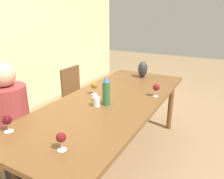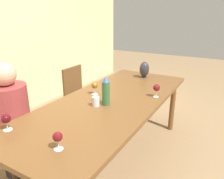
{
  "view_description": "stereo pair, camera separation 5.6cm",
  "coord_description": "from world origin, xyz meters",
  "px_view_note": "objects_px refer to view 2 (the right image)",
  "views": [
    {
      "loc": [
        -1.81,
        -1.0,
        1.6
      ],
      "look_at": [
        0.03,
        0.0,
        0.86
      ],
      "focal_mm": 35.0,
      "sensor_mm": 36.0,
      "label": 1
    },
    {
      "loc": [
        -1.78,
        -1.05,
        1.6
      ],
      "look_at": [
        0.03,
        0.0,
        0.86
      ],
      "focal_mm": 35.0,
      "sensor_mm": 36.0,
      "label": 2
    }
  ],
  "objects_px": {
    "water_bottle": "(106,91)",
    "chair_near": "(9,129)",
    "chair_far": "(81,94)",
    "wine_glass_3": "(95,86)",
    "wine_glass_1": "(58,137)",
    "person_near": "(12,118)",
    "wine_glass_0": "(157,88)",
    "water_tumbler": "(96,101)",
    "vase": "(144,69)",
    "wine_glass_2": "(6,119)"
  },
  "relations": [
    {
      "from": "wine_glass_2",
      "to": "water_bottle",
      "type": "bearing_deg",
      "value": -26.36
    },
    {
      "from": "chair_near",
      "to": "wine_glass_1",
      "type": "bearing_deg",
      "value": -106.99
    },
    {
      "from": "wine_glass_0",
      "to": "water_tumbler",
      "type": "bearing_deg",
      "value": 141.21
    },
    {
      "from": "vase",
      "to": "chair_far",
      "type": "bearing_deg",
      "value": 113.3
    },
    {
      "from": "wine_glass_2",
      "to": "person_near",
      "type": "height_order",
      "value": "person_near"
    },
    {
      "from": "vase",
      "to": "wine_glass_0",
      "type": "height_order",
      "value": "vase"
    },
    {
      "from": "vase",
      "to": "wine_glass_1",
      "type": "xyz_separation_m",
      "value": [
        -1.83,
        -0.16,
        -0.03
      ]
    },
    {
      "from": "vase",
      "to": "wine_glass_3",
      "type": "bearing_deg",
      "value": 166.28
    },
    {
      "from": "chair_near",
      "to": "person_near",
      "type": "relative_size",
      "value": 0.74
    },
    {
      "from": "wine_glass_2",
      "to": "person_near",
      "type": "xyz_separation_m",
      "value": [
        0.31,
        0.4,
        -0.22
      ]
    },
    {
      "from": "wine_glass_2",
      "to": "chair_near",
      "type": "xyz_separation_m",
      "value": [
        0.31,
        0.48,
        -0.38
      ]
    },
    {
      "from": "wine_glass_1",
      "to": "chair_near",
      "type": "xyz_separation_m",
      "value": [
        0.3,
        0.99,
        -0.37
      ]
    },
    {
      "from": "water_tumbler",
      "to": "wine_glass_2",
      "type": "relative_size",
      "value": 0.72
    },
    {
      "from": "water_tumbler",
      "to": "chair_near",
      "type": "relative_size",
      "value": 0.11
    },
    {
      "from": "wine_glass_0",
      "to": "wine_glass_3",
      "type": "relative_size",
      "value": 1.01
    },
    {
      "from": "water_tumbler",
      "to": "chair_near",
      "type": "distance_m",
      "value": 0.96
    },
    {
      "from": "water_tumbler",
      "to": "person_near",
      "type": "relative_size",
      "value": 0.08
    },
    {
      "from": "wine_glass_2",
      "to": "wine_glass_3",
      "type": "distance_m",
      "value": 0.97
    },
    {
      "from": "wine_glass_2",
      "to": "chair_far",
      "type": "height_order",
      "value": "wine_glass_2"
    },
    {
      "from": "chair_near",
      "to": "person_near",
      "type": "height_order",
      "value": "person_near"
    },
    {
      "from": "chair_far",
      "to": "person_near",
      "type": "height_order",
      "value": "person_near"
    },
    {
      "from": "chair_near",
      "to": "person_near",
      "type": "xyz_separation_m",
      "value": [
        -0.0,
        -0.08,
        0.15
      ]
    },
    {
      "from": "wine_glass_2",
      "to": "chair_near",
      "type": "height_order",
      "value": "wine_glass_2"
    },
    {
      "from": "vase",
      "to": "chair_near",
      "type": "height_order",
      "value": "vase"
    },
    {
      "from": "water_bottle",
      "to": "chair_near",
      "type": "relative_size",
      "value": 0.32
    },
    {
      "from": "chair_far",
      "to": "wine_glass_3",
      "type": "bearing_deg",
      "value": -130.17
    },
    {
      "from": "person_near",
      "to": "wine_glass_3",
      "type": "bearing_deg",
      "value": -39.13
    },
    {
      "from": "wine_glass_1",
      "to": "chair_far",
      "type": "bearing_deg",
      "value": 33.74
    },
    {
      "from": "person_near",
      "to": "chair_far",
      "type": "bearing_deg",
      "value": 3.98
    },
    {
      "from": "wine_glass_3",
      "to": "chair_near",
      "type": "bearing_deg",
      "value": 136.83
    },
    {
      "from": "water_bottle",
      "to": "wine_glass_3",
      "type": "height_order",
      "value": "water_bottle"
    },
    {
      "from": "chair_far",
      "to": "vase",
      "type": "bearing_deg",
      "value": -66.7
    },
    {
      "from": "water_bottle",
      "to": "chair_near",
      "type": "xyz_separation_m",
      "value": [
        -0.48,
        0.87,
        -0.42
      ]
    },
    {
      "from": "wine_glass_1",
      "to": "person_near",
      "type": "distance_m",
      "value": 0.98
    },
    {
      "from": "wine_glass_0",
      "to": "wine_glass_2",
      "type": "relative_size",
      "value": 1.07
    },
    {
      "from": "wine_glass_2",
      "to": "person_near",
      "type": "bearing_deg",
      "value": 52.2
    },
    {
      "from": "water_bottle",
      "to": "wine_glass_2",
      "type": "height_order",
      "value": "water_bottle"
    },
    {
      "from": "wine_glass_2",
      "to": "vase",
      "type": "bearing_deg",
      "value": -10.76
    },
    {
      "from": "wine_glass_1",
      "to": "wine_glass_3",
      "type": "bearing_deg",
      "value": 21.18
    },
    {
      "from": "wine_glass_3",
      "to": "water_tumbler",
      "type": "bearing_deg",
      "value": -143.68
    },
    {
      "from": "vase",
      "to": "chair_far",
      "type": "relative_size",
      "value": 0.25
    },
    {
      "from": "vase",
      "to": "wine_glass_3",
      "type": "distance_m",
      "value": 0.9
    },
    {
      "from": "water_bottle",
      "to": "chair_near",
      "type": "height_order",
      "value": "water_bottle"
    },
    {
      "from": "wine_glass_1",
      "to": "person_near",
      "type": "xyz_separation_m",
      "value": [
        0.3,
        0.9,
        -0.22
      ]
    },
    {
      "from": "chair_near",
      "to": "chair_far",
      "type": "relative_size",
      "value": 1.0
    },
    {
      "from": "wine_glass_3",
      "to": "chair_near",
      "type": "xyz_separation_m",
      "value": [
        -0.66,
        0.62,
        -0.38
      ]
    },
    {
      "from": "wine_glass_1",
      "to": "water_bottle",
      "type": "bearing_deg",
      "value": 8.61
    },
    {
      "from": "wine_glass_2",
      "to": "water_tumbler",
      "type": "bearing_deg",
      "value": -24.62
    },
    {
      "from": "wine_glass_2",
      "to": "wine_glass_3",
      "type": "bearing_deg",
      "value": -8.02
    },
    {
      "from": "water_bottle",
      "to": "chair_near",
      "type": "bearing_deg",
      "value": 118.74
    }
  ]
}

